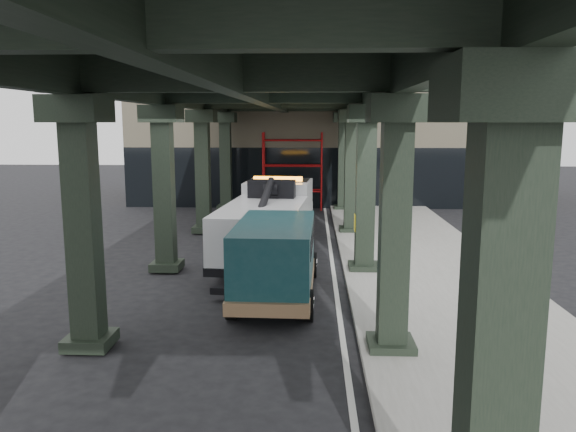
# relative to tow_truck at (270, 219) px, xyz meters

# --- Properties ---
(ground) EXTENTS (90.00, 90.00, 0.00)m
(ground) POSITION_rel_tow_truck_xyz_m (0.35, -3.88, -1.32)
(ground) COLOR black
(ground) RESTS_ON ground
(sidewalk) EXTENTS (5.00, 40.00, 0.15)m
(sidewalk) POSITION_rel_tow_truck_xyz_m (4.85, -1.88, -1.24)
(sidewalk) COLOR gray
(sidewalk) RESTS_ON ground
(lane_stripe) EXTENTS (0.12, 38.00, 0.01)m
(lane_stripe) POSITION_rel_tow_truck_xyz_m (2.05, -1.88, -1.31)
(lane_stripe) COLOR silver
(lane_stripe) RESTS_ON ground
(viaduct) EXTENTS (7.40, 32.00, 6.40)m
(viaduct) POSITION_rel_tow_truck_xyz_m (-0.05, -1.88, 4.14)
(viaduct) COLOR black
(viaduct) RESTS_ON ground
(building) EXTENTS (22.00, 10.00, 8.00)m
(building) POSITION_rel_tow_truck_xyz_m (2.35, 16.12, 2.68)
(building) COLOR #C6B793
(building) RESTS_ON ground
(scaffolding) EXTENTS (3.08, 0.88, 4.00)m
(scaffolding) POSITION_rel_tow_truck_xyz_m (0.35, 10.77, 0.79)
(scaffolding) COLOR #AD0D0F
(scaffolding) RESTS_ON ground
(tow_truck) EXTENTS (2.96, 8.40, 2.71)m
(tow_truck) POSITION_rel_tow_truck_xyz_m (0.00, 0.00, 0.00)
(tow_truck) COLOR black
(tow_truck) RESTS_ON ground
(towed_van) EXTENTS (2.15, 5.10, 2.05)m
(towed_van) POSITION_rel_tow_truck_xyz_m (0.47, -4.44, -0.22)
(towed_van) COLOR #123A40
(towed_van) RESTS_ON ground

